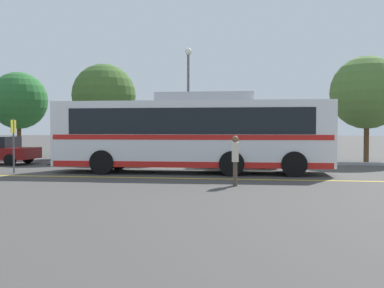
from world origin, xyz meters
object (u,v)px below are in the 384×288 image
Objects in this scene: tree_0 at (19,101)px; tree_1 at (367,93)px; tree_2 at (104,96)px; bus_stop_sign at (14,139)px; pedestrian_0 at (235,157)px; street_lamp at (188,88)px; parked_car_2 at (238,152)px; parked_car_1 at (117,151)px; transit_bus at (192,132)px.

tree_1 reaches higher than tree_0.
tree_1 reaches higher than tree_2.
tree_2 is (1.03, 8.40, 2.40)m from bus_stop_sign.
street_lamp is (-3.11, 10.14, 3.22)m from pedestrian_0.
parked_car_2 is at bearing -26.33° from tree_2.
parked_car_1 is 5.64m from bus_stop_sign.
transit_bus is at bearing -157.62° from pedestrian_0.
bus_stop_sign is 0.40× the size of tree_2.
parked_car_1 is 6.27m from parked_car_2.
bus_stop_sign is (-9.45, 2.90, 0.52)m from pedestrian_0.
parked_car_1 is 1.91× the size of bus_stop_sign.
parked_car_1 reaches higher than parked_car_2.
pedestrian_0 is (6.45, -7.63, 0.20)m from parked_car_1.
parked_car_1 is at bearing -33.58° from bus_stop_sign.
parked_car_1 is at bearing -35.22° from tree_0.
pedestrian_0 is 11.08m from street_lamp.
tree_1 is (16.13, 8.24, 2.41)m from bus_stop_sign.
transit_bus is at bearing -48.13° from tree_2.
transit_bus is 16.71m from tree_0.
tree_1 is (6.88, 3.92, 3.14)m from parked_car_2.
parked_car_1 is 0.76× the size of tree_0.
bus_stop_sign is (-9.26, -4.32, 0.73)m from parked_car_2.
parked_car_1 is (-4.44, 3.48, -1.00)m from transit_bus.
street_lamp is (6.34, 7.24, 2.70)m from bus_stop_sign.
tree_1 is at bearing 5.85° from street_lamp.
pedestrian_0 is at bearing -53.31° from tree_2.
tree_1 reaches higher than parked_car_2.
street_lamp is (-2.91, 2.91, 3.43)m from parked_car_2.
tree_2 is at bearing -20.78° from tree_0.
bus_stop_sign is (-7.43, -1.25, -0.27)m from transit_bus.
bus_stop_sign is 0.39× the size of tree_1.
tree_1 is (9.79, 1.00, -0.29)m from street_lamp.
transit_bus is 1.86× the size of street_lamp.
tree_0 is (-8.95, 6.32, 3.07)m from parked_car_1.
parked_car_2 is 2.44× the size of pedestrian_0.
tree_2 is at bearing 28.22° from parked_car_1.
tree_2 is (6.98, -2.65, 0.06)m from tree_0.
tree_0 reaches higher than parked_car_1.
parked_car_1 is at bearing -165.03° from tree_1.
parked_car_2 is 0.70× the size of tree_0.
parked_car_1 is 2.66× the size of pedestrian_0.
bus_stop_sign is at bearing -131.23° from street_lamp.
bus_stop_sign is 9.99m from street_lamp.
transit_bus is at bearing -79.67° from street_lamp.
parked_car_2 is at bearing -93.68° from parked_car_1.
transit_bus is 2.06× the size of tree_2.
tree_2 is (-8.23, 4.07, 3.14)m from parked_car_2.
tree_2 is at bearing -146.81° from pedestrian_0.
parked_car_1 is at bearing 86.97° from parked_car_2.
bus_stop_sign is at bearing -110.58° from pedestrian_0.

